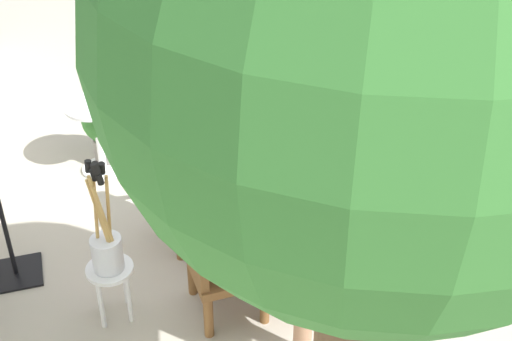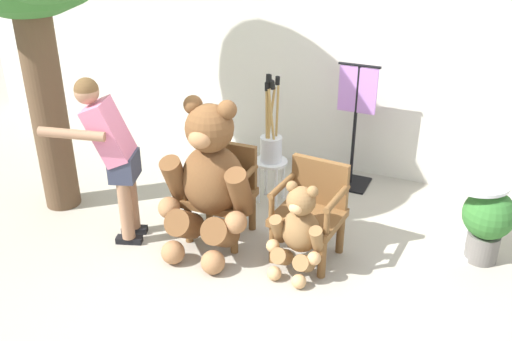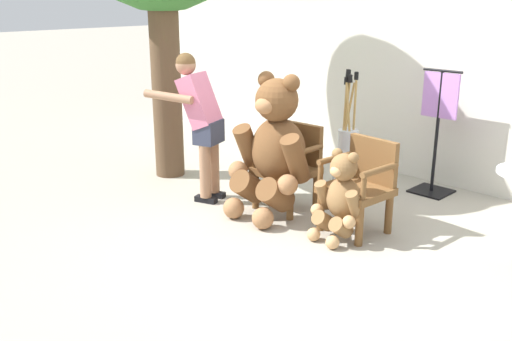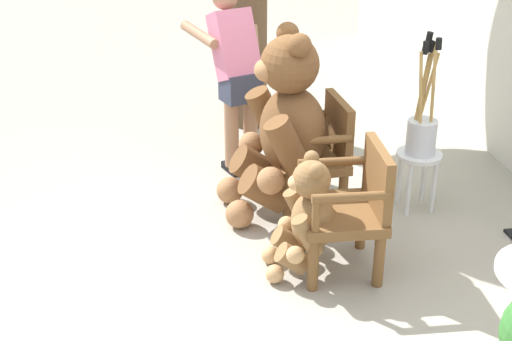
# 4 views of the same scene
# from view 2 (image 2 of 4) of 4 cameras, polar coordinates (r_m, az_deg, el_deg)

# --- Properties ---
(ground_plane) EXTENTS (60.00, 60.00, 0.00)m
(ground_plane) POSITION_cam_2_polar(r_m,az_deg,el_deg) (4.97, -1.47, -10.12)
(ground_plane) COLOR #A8A091
(back_wall) EXTENTS (10.00, 0.16, 2.80)m
(back_wall) POSITION_cam_2_polar(r_m,az_deg,el_deg) (6.43, 7.91, 12.17)
(back_wall) COLOR silver
(back_wall) RESTS_ON ground
(wooden_chair_left) EXTENTS (0.58, 0.54, 0.86)m
(wooden_chair_left) POSITION_cam_2_polar(r_m,az_deg,el_deg) (5.27, -3.32, -1.87)
(wooden_chair_left) COLOR brown
(wooden_chair_left) RESTS_ON ground
(wooden_chair_right) EXTENTS (0.60, 0.56, 0.86)m
(wooden_chair_right) POSITION_cam_2_polar(r_m,az_deg,el_deg) (4.98, 5.55, -3.81)
(wooden_chair_right) COLOR brown
(wooden_chair_right) RESTS_ON ground
(teddy_bear_large) EXTENTS (0.85, 0.81, 1.41)m
(teddy_bear_large) POSITION_cam_2_polar(r_m,az_deg,el_deg) (4.96, -4.70, -0.84)
(teddy_bear_large) COLOR brown
(teddy_bear_large) RESTS_ON ground
(teddy_bear_small) EXTENTS (0.49, 0.48, 0.82)m
(teddy_bear_small) POSITION_cam_2_polar(r_m,az_deg,el_deg) (4.78, 4.29, -5.98)
(teddy_bear_small) COLOR olive
(teddy_bear_small) RESTS_ON ground
(person_visitor) EXTENTS (0.70, 0.64, 1.55)m
(person_visitor) POSITION_cam_2_polar(r_m,az_deg,el_deg) (5.14, -14.25, 2.18)
(person_visitor) COLOR black
(person_visitor) RESTS_ON ground
(white_stool) EXTENTS (0.34, 0.34, 0.46)m
(white_stool) POSITION_cam_2_polar(r_m,az_deg,el_deg) (5.86, 1.50, 0.08)
(white_stool) COLOR silver
(white_stool) RESTS_ON ground
(brush_bucket) EXTENTS (0.22, 0.22, 0.91)m
(brush_bucket) POSITION_cam_2_polar(r_m,az_deg,el_deg) (5.73, 1.51, 2.97)
(brush_bucket) COLOR silver
(brush_bucket) RESTS_ON white_stool
(round_side_table) EXTENTS (0.56, 0.56, 0.72)m
(round_side_table) POSITION_cam_2_polar(r_m,az_deg,el_deg) (5.34, 20.74, -3.48)
(round_side_table) COLOR silver
(round_side_table) RESTS_ON ground
(potted_plant) EXTENTS (0.44, 0.44, 0.68)m
(potted_plant) POSITION_cam_2_polar(r_m,az_deg,el_deg) (5.29, 22.14, -4.66)
(potted_plant) COLOR slate
(potted_plant) RESTS_ON ground
(clothing_display_stand) EXTENTS (0.44, 0.40, 1.36)m
(clothing_display_stand) POSITION_cam_2_polar(r_m,az_deg,el_deg) (6.14, 9.86, 4.66)
(clothing_display_stand) COLOR black
(clothing_display_stand) RESTS_ON ground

